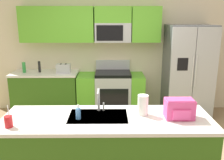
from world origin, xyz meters
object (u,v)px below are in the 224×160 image
(toaster, at_px, (63,68))
(sink_faucet, at_px, (99,98))
(pepper_mill, at_px, (39,67))
(paper_towel_roll, at_px, (143,105))
(soap_dispenser, at_px, (78,113))
(bottle_green, at_px, (24,67))
(backpack, at_px, (179,108))
(drink_cup_red, at_px, (9,121))
(range_oven, at_px, (111,93))
(refrigerator, at_px, (188,71))

(toaster, xyz_separation_m, sink_faucet, (0.80, -2.08, 0.08))
(pepper_mill, height_order, paper_towel_roll, paper_towel_roll)
(sink_faucet, relative_size, soap_dispenser, 1.66)
(bottle_green, distance_m, backpack, 3.42)
(drink_cup_red, distance_m, backpack, 1.86)
(range_oven, height_order, toaster, range_oven)
(range_oven, relative_size, bottle_green, 6.43)
(soap_dispenser, relative_size, paper_towel_roll, 0.71)
(toaster, bearing_deg, range_oven, 3.14)
(pepper_mill, bearing_deg, drink_cup_red, -81.72)
(range_oven, height_order, paper_towel_roll, paper_towel_roll)
(soap_dispenser, bearing_deg, drink_cup_red, -164.10)
(range_oven, xyz_separation_m, drink_cup_red, (-1.08, -2.55, 0.52))
(drink_cup_red, xyz_separation_m, backpack, (1.85, 0.22, 0.05))
(refrigerator, height_order, backpack, refrigerator)
(backpack, bearing_deg, pepper_mill, 133.55)
(pepper_mill, distance_m, bottle_green, 0.31)
(pepper_mill, height_order, sink_faucet, sink_faucet)
(paper_towel_roll, bearing_deg, backpack, -14.39)
(range_oven, bearing_deg, paper_towel_roll, -80.80)
(toaster, distance_m, soap_dispenser, 2.37)
(pepper_mill, bearing_deg, backpack, -46.45)
(backpack, bearing_deg, refrigerator, 70.68)
(soap_dispenser, distance_m, backpack, 1.14)
(bottle_green, relative_size, sink_faucet, 0.75)
(refrigerator, relative_size, sink_faucet, 6.56)
(range_oven, distance_m, toaster, 1.10)
(drink_cup_red, distance_m, paper_towel_roll, 1.48)
(toaster, distance_m, bottle_green, 0.80)
(range_oven, xyz_separation_m, bottle_green, (-1.76, -0.03, 0.56))
(drink_cup_red, bearing_deg, bottle_green, 105.00)
(refrigerator, distance_m, pepper_mill, 3.01)
(pepper_mill, distance_m, sink_faucet, 2.49)
(sink_faucet, bearing_deg, soap_dispenser, -135.16)
(range_oven, height_order, backpack, backpack)
(sink_faucet, distance_m, backpack, 0.94)
(toaster, relative_size, pepper_mill, 1.23)
(drink_cup_red, bearing_deg, soap_dispenser, 15.90)
(toaster, height_order, drink_cup_red, drink_cup_red)
(refrigerator, xyz_separation_m, sink_faucet, (-1.71, -2.06, 0.14))
(bottle_green, xyz_separation_m, sink_faucet, (1.61, -2.10, 0.06))
(bottle_green, distance_m, soap_dispenser, 2.71)
(range_oven, xyz_separation_m, backpack, (0.76, -2.34, 0.57))
(range_oven, relative_size, paper_towel_roll, 5.67)
(toaster, distance_m, pepper_mill, 0.50)
(refrigerator, distance_m, paper_towel_roll, 2.47)
(refrigerator, xyz_separation_m, drink_cup_red, (-2.64, -2.48, 0.04))
(refrigerator, bearing_deg, toaster, 179.56)
(refrigerator, height_order, sink_faucet, refrigerator)
(refrigerator, bearing_deg, bottle_green, 179.20)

